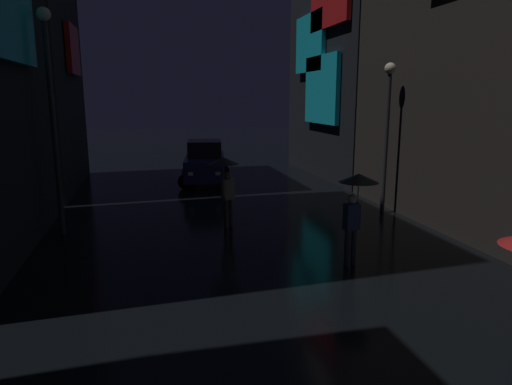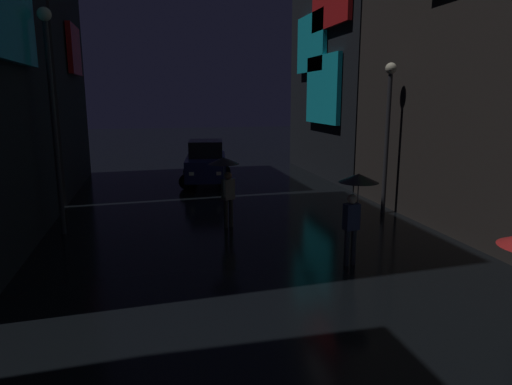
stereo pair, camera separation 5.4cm
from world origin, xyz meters
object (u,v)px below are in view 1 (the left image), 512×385
Objects in this scene: car_distant at (205,163)px; streetlamp_left_far at (51,99)px; streetlamp_right_far at (387,119)px; pedestrian_foreground_left_black at (356,194)px; pedestrian_far_right_black at (225,172)px.

streetlamp_left_far reaches higher than car_distant.
streetlamp_left_far is 10.02m from streetlamp_right_far.
pedestrian_foreground_left_black is at bearing -79.22° from car_distant.
pedestrian_far_right_black is 0.44× the size of streetlamp_right_far.
pedestrian_far_right_black is at bearing -173.57° from streetlamp_right_far.
streetlamp_right_far reaches higher than car_distant.
pedestrian_foreground_left_black is 11.19m from car_distant.
pedestrian_foreground_left_black and pedestrian_far_right_black have the same top height.
car_distant is at bearing 126.99° from streetlamp_right_far.
streetlamp_left_far is at bearing -179.21° from streetlamp_right_far.
pedestrian_far_right_black is at bearing -92.47° from car_distant.
streetlamp_left_far is (-6.99, 4.06, 2.08)m from pedestrian_foreground_left_black.
streetlamp_left_far is 1.25× the size of streetlamp_right_far.
car_distant is at bearing 87.53° from pedestrian_far_right_black.
car_distant is 0.71× the size of streetlamp_left_far.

